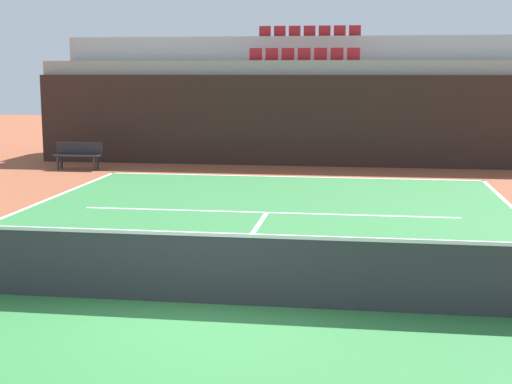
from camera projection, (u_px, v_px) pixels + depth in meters
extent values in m
plane|color=brown|center=(205.00, 304.00, 9.75)|extent=(80.00, 80.00, 0.00)
cube|color=#2D7238|center=(205.00, 304.00, 9.75)|extent=(11.00, 24.00, 0.01)
cube|color=white|center=(291.00, 177.00, 21.42)|extent=(11.00, 0.10, 0.00)
cube|color=white|center=(267.00, 213.00, 16.00)|extent=(8.26, 0.10, 0.00)
cube|color=white|center=(243.00, 247.00, 12.87)|extent=(0.10, 6.40, 0.00)
cube|color=black|center=(300.00, 121.00, 23.82)|extent=(17.64, 0.30, 2.95)
cube|color=#9E9E99|center=(303.00, 111.00, 25.10)|extent=(17.64, 2.40, 3.41)
cube|color=#9E9E99|center=(308.00, 96.00, 27.37)|extent=(17.64, 2.40, 4.30)
cube|color=maroon|center=(255.00, 60.00, 25.05)|extent=(0.44, 0.44, 0.04)
cube|color=maroon|center=(256.00, 54.00, 25.21)|extent=(0.44, 0.04, 0.40)
cube|color=maroon|center=(271.00, 60.00, 24.97)|extent=(0.44, 0.44, 0.04)
cube|color=maroon|center=(272.00, 54.00, 25.13)|extent=(0.44, 0.04, 0.40)
cube|color=maroon|center=(287.00, 60.00, 24.90)|extent=(0.44, 0.44, 0.04)
cube|color=maroon|center=(288.00, 54.00, 25.05)|extent=(0.44, 0.04, 0.40)
cube|color=maroon|center=(304.00, 60.00, 24.82)|extent=(0.44, 0.44, 0.04)
cube|color=maroon|center=(304.00, 54.00, 24.98)|extent=(0.44, 0.04, 0.40)
cube|color=maroon|center=(320.00, 60.00, 24.74)|extent=(0.44, 0.44, 0.04)
cube|color=maroon|center=(321.00, 54.00, 24.90)|extent=(0.44, 0.04, 0.40)
cube|color=maroon|center=(337.00, 60.00, 24.66)|extent=(0.44, 0.44, 0.04)
cube|color=maroon|center=(337.00, 54.00, 24.82)|extent=(0.44, 0.04, 0.40)
cube|color=maroon|center=(353.00, 60.00, 24.58)|extent=(0.44, 0.44, 0.04)
cube|color=maroon|center=(354.00, 54.00, 24.74)|extent=(0.44, 0.04, 0.40)
cube|color=maroon|center=(264.00, 37.00, 27.25)|extent=(0.44, 0.44, 0.04)
cube|color=maroon|center=(265.00, 31.00, 27.41)|extent=(0.44, 0.04, 0.40)
cube|color=maroon|center=(279.00, 37.00, 27.17)|extent=(0.44, 0.44, 0.04)
cube|color=maroon|center=(280.00, 31.00, 27.33)|extent=(0.44, 0.04, 0.40)
cube|color=maroon|center=(294.00, 37.00, 27.09)|extent=(0.44, 0.44, 0.04)
cube|color=maroon|center=(295.00, 31.00, 27.25)|extent=(0.44, 0.04, 0.40)
cube|color=maroon|center=(309.00, 37.00, 27.01)|extent=(0.44, 0.44, 0.04)
cube|color=maroon|center=(310.00, 31.00, 27.17)|extent=(0.44, 0.04, 0.40)
cube|color=maroon|center=(324.00, 37.00, 26.93)|extent=(0.44, 0.44, 0.04)
cube|color=maroon|center=(325.00, 31.00, 27.09)|extent=(0.44, 0.04, 0.40)
cube|color=maroon|center=(339.00, 37.00, 26.86)|extent=(0.44, 0.44, 0.04)
cube|color=maroon|center=(340.00, 31.00, 27.01)|extent=(0.44, 0.04, 0.40)
cube|color=maroon|center=(355.00, 37.00, 26.78)|extent=(0.44, 0.44, 0.04)
cube|color=maroon|center=(355.00, 31.00, 26.94)|extent=(0.44, 0.04, 0.40)
cube|color=#333338|center=(204.00, 270.00, 9.68)|extent=(10.90, 0.02, 0.92)
cube|color=white|center=(204.00, 234.00, 9.60)|extent=(10.90, 0.04, 0.05)
cube|color=#232328|center=(77.00, 156.00, 22.97)|extent=(1.50, 0.40, 0.05)
cube|color=#232328|center=(79.00, 148.00, 23.11)|extent=(1.50, 0.04, 0.36)
cube|color=#2D2D33|center=(58.00, 163.00, 22.95)|extent=(0.06, 0.06, 0.42)
cube|color=#2D2D33|center=(94.00, 164.00, 22.78)|extent=(0.06, 0.06, 0.42)
cube|color=#2D2D33|center=(61.00, 162.00, 23.23)|extent=(0.06, 0.06, 0.42)
cube|color=#2D2D33|center=(98.00, 163.00, 23.06)|extent=(0.06, 0.06, 0.42)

